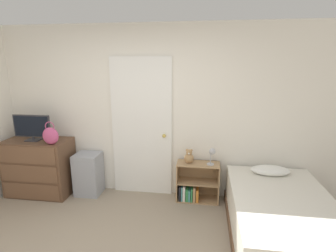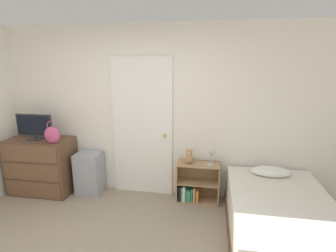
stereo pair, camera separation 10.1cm
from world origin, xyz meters
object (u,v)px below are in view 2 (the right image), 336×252
at_px(storage_bin, 90,173).
at_px(bookshelf, 195,185).
at_px(dresser, 42,166).
at_px(tv, 34,126).
at_px(desk_lamp, 212,154).
at_px(handbag, 52,135).
at_px(teddy_bear, 189,157).
at_px(bed, 280,220).

distance_m(storage_bin, bookshelf, 1.65).
bearing_deg(dresser, tv, -149.97).
relative_size(dresser, desk_lamp, 3.83).
distance_m(storage_bin, desk_lamp, 1.93).
xyz_separation_m(tv, handbag, (0.38, -0.14, -0.08)).
height_order(dresser, storage_bin, dresser).
distance_m(dresser, desk_lamp, 2.65).
bearing_deg(teddy_bear, dresser, -177.01).
bearing_deg(desk_lamp, handbag, -174.01).
bearing_deg(handbag, storage_bin, 31.44).
bearing_deg(bed, teddy_bear, 145.31).
relative_size(bookshelf, desk_lamp, 2.47).
xyz_separation_m(dresser, storage_bin, (0.75, 0.09, -0.11)).
bearing_deg(teddy_bear, desk_lamp, -6.93).
relative_size(dresser, teddy_bear, 4.56).
xyz_separation_m(dresser, bed, (3.41, -0.65, -0.16)).
bearing_deg(bookshelf, tv, -176.68).
distance_m(bookshelf, teddy_bear, 0.45).
bearing_deg(dresser, teddy_bear, 2.99).
distance_m(bookshelf, bed, 1.28).
height_order(storage_bin, desk_lamp, desk_lamp).
bearing_deg(desk_lamp, tv, -177.85).
xyz_separation_m(storage_bin, teddy_bear, (1.55, 0.03, 0.35)).
height_order(tv, teddy_bear, tv).
xyz_separation_m(bookshelf, teddy_bear, (-0.09, -0.00, 0.44)).
distance_m(desk_lamp, bed, 1.18).
relative_size(handbag, storage_bin, 0.51).
xyz_separation_m(handbag, bed, (3.07, -0.49, -0.73)).
xyz_separation_m(dresser, desk_lamp, (2.63, 0.08, 0.33)).
distance_m(dresser, teddy_bear, 2.32).
relative_size(tv, bed, 0.31).
bearing_deg(handbag, dresser, 155.17).
bearing_deg(storage_bin, desk_lamp, -0.26).
height_order(bookshelf, bed, bed).
height_order(handbag, desk_lamp, handbag).
xyz_separation_m(dresser, teddy_bear, (2.30, 0.12, 0.24)).
xyz_separation_m(teddy_bear, bed, (1.11, -0.77, -0.41)).
distance_m(handbag, bed, 3.19).
bearing_deg(storage_bin, tv, -172.12).
bearing_deg(bed, handbag, 170.90).
bearing_deg(teddy_bear, handbag, -171.88).
xyz_separation_m(storage_bin, bookshelf, (1.64, 0.03, -0.09)).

